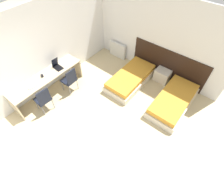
% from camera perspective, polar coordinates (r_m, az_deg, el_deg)
% --- Properties ---
extents(ground_plane, '(20.00, 20.00, 0.00)m').
position_cam_1_polar(ground_plane, '(4.87, -20.24, -21.97)').
color(ground_plane, beige).
extents(wall_back, '(5.14, 0.05, 2.70)m').
position_cam_1_polar(wall_back, '(6.01, 12.99, 16.80)').
color(wall_back, white).
rests_on(wall_back, ground_plane).
extents(wall_left, '(0.05, 5.54, 2.70)m').
position_cam_1_polar(wall_left, '(5.74, -18.58, 13.86)').
color(wall_left, white).
rests_on(wall_left, ground_plane).
extents(headboard_panel, '(2.59, 0.03, 1.11)m').
position_cam_1_polar(headboard_panel, '(6.21, 17.62, 7.69)').
color(headboard_panel, black).
rests_on(headboard_panel, ground_plane).
extents(bed_near_window, '(0.92, 1.90, 0.39)m').
position_cam_1_polar(bed_near_window, '(6.00, 6.13, 3.64)').
color(bed_near_window, beige).
rests_on(bed_near_window, ground_plane).
extents(bed_near_door, '(0.92, 1.90, 0.39)m').
position_cam_1_polar(bed_near_door, '(5.63, 19.35, -3.54)').
color(bed_near_door, beige).
rests_on(bed_near_door, ground_plane).
extents(nightstand, '(0.50, 0.37, 0.44)m').
position_cam_1_polar(nightstand, '(6.26, 16.05, 4.41)').
color(nightstand, beige).
rests_on(nightstand, ground_plane).
extents(radiator, '(0.71, 0.12, 0.59)m').
position_cam_1_polar(radiator, '(7.04, 1.85, 12.78)').
color(radiator, silver).
rests_on(radiator, ground_plane).
extents(desk, '(0.57, 2.35, 0.75)m').
position_cam_1_polar(desk, '(5.70, -20.52, 3.03)').
color(desk, '#C6B28E').
rests_on(desk, ground_plane).
extents(chair_near_laptop, '(0.41, 0.41, 0.93)m').
position_cam_1_polar(chair_near_laptop, '(5.63, -13.65, 3.29)').
color(chair_near_laptop, black).
rests_on(chair_near_laptop, ground_plane).
extents(chair_near_notebook, '(0.43, 0.43, 0.93)m').
position_cam_1_polar(chair_near_notebook, '(5.32, -21.54, -2.79)').
color(chair_near_notebook, black).
rests_on(chair_near_notebook, ground_plane).
extents(laptop, '(0.33, 0.23, 0.32)m').
position_cam_1_polar(laptop, '(5.74, -17.52, 7.41)').
color(laptop, black).
rests_on(laptop, desk).
extents(open_notebook, '(0.30, 0.27, 0.02)m').
position_cam_1_polar(open_notebook, '(5.46, -24.98, 1.23)').
color(open_notebook, '#236B3D').
rests_on(open_notebook, desk).
extents(mug, '(0.08, 0.08, 0.09)m').
position_cam_1_polar(mug, '(5.57, -21.88, 4.20)').
color(mug, black).
rests_on(mug, desk).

